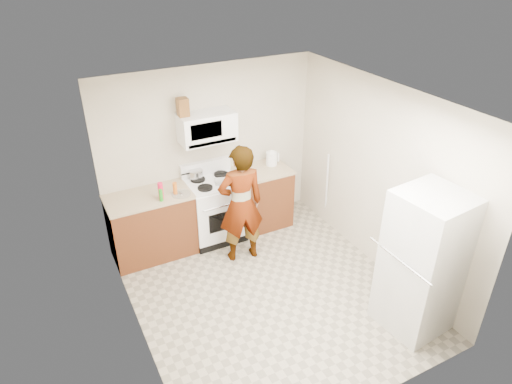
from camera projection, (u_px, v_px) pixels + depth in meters
floor at (269, 293)px, 5.79m from camera, size 3.60×3.60×0.00m
back_wall at (210, 151)px, 6.57m from camera, size 3.20×0.02×2.50m
right_wall at (379, 179)px, 5.82m from camera, size 0.02×3.60×2.50m
cabinet_left at (152, 226)px, 6.31m from camera, size 1.12×0.62×0.90m
counter_left at (148, 197)px, 6.08m from camera, size 1.14×0.64×0.03m
cabinet_right at (261, 198)px, 7.00m from camera, size 0.80×0.62×0.90m
counter_right at (262, 171)px, 6.77m from camera, size 0.82×0.64×0.03m
gas_range at (215, 208)px, 6.66m from camera, size 0.76×0.65×1.13m
microwave at (207, 127)px, 6.17m from camera, size 0.76×0.38×0.40m
person at (241, 204)px, 6.05m from camera, size 0.66×0.48×1.70m
fridge at (423, 263)px, 4.96m from camera, size 0.77×0.77×1.70m
kettle at (272, 159)px, 6.86m from camera, size 0.20×0.20×0.20m
jug at (183, 107)px, 5.92m from camera, size 0.14×0.14×0.24m
saucepan at (196, 174)px, 6.47m from camera, size 0.23×0.23×0.11m
tray at (224, 181)px, 6.40m from camera, size 0.28×0.22×0.05m
bottle_spray at (161, 191)px, 5.96m from camera, size 0.07×0.07×0.23m
bottle_hot_sauce at (175, 188)px, 6.08m from camera, size 0.07×0.07×0.17m
bottle_green_cap at (161, 195)px, 5.92m from camera, size 0.07×0.07×0.16m
pot_lid at (181, 194)px, 6.10m from camera, size 0.27×0.27×0.01m
broom at (327, 188)px, 6.92m from camera, size 0.20×0.20×1.23m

